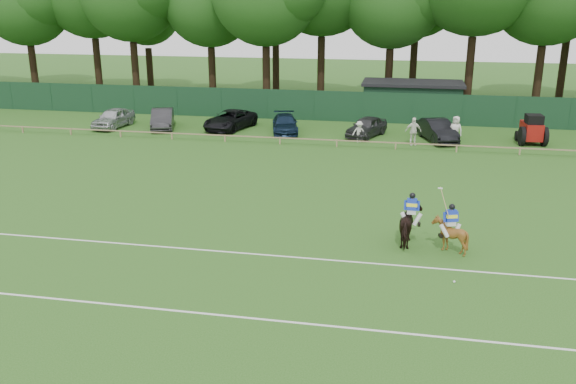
% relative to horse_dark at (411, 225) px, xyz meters
% --- Properties ---
extents(ground, '(160.00, 160.00, 0.00)m').
position_rel_horse_dark_xyz_m(ground, '(-6.01, -1.26, -0.85)').
color(ground, '#1E4C14').
rests_on(ground, ground).
extents(horse_dark, '(0.95, 2.03, 1.70)m').
position_rel_horse_dark_xyz_m(horse_dark, '(0.00, 0.00, 0.00)').
color(horse_dark, black).
rests_on(horse_dark, ground).
extents(horse_chestnut, '(1.49, 1.58, 1.42)m').
position_rel_horse_dark_xyz_m(horse_chestnut, '(1.55, -0.46, -0.14)').
color(horse_chestnut, brown).
rests_on(horse_chestnut, ground).
extents(sedan_silver, '(2.14, 4.58, 1.52)m').
position_rel_horse_dark_xyz_m(sedan_silver, '(-23.08, 19.86, -0.09)').
color(sedan_silver, '#B5B7BB').
rests_on(sedan_silver, ground).
extents(sedan_grey, '(3.03, 4.89, 1.52)m').
position_rel_horse_dark_xyz_m(sedan_grey, '(-19.15, 20.27, -0.09)').
color(sedan_grey, '#2B2B2D').
rests_on(sedan_grey, ground).
extents(suv_black, '(3.66, 5.66, 1.45)m').
position_rel_horse_dark_xyz_m(suv_black, '(-13.86, 21.01, -0.12)').
color(suv_black, black).
rests_on(suv_black, ground).
extents(sedan_navy, '(2.86, 4.88, 1.33)m').
position_rel_horse_dark_xyz_m(sedan_navy, '(-9.42, 20.60, -0.19)').
color(sedan_navy, '#101F34').
rests_on(sedan_navy, ground).
extents(hatch_grey, '(3.23, 4.60, 1.45)m').
position_rel_horse_dark_xyz_m(hatch_grey, '(-3.24, 20.41, -0.12)').
color(hatch_grey, '#333336').
rests_on(hatch_grey, ground).
extents(estate_black, '(3.04, 4.92, 1.53)m').
position_rel_horse_dark_xyz_m(estate_black, '(1.83, 19.94, -0.08)').
color(estate_black, black).
rests_on(estate_black, ground).
extents(spectator_left, '(1.10, 0.85, 1.50)m').
position_rel_horse_dark_xyz_m(spectator_left, '(-3.63, 18.43, -0.10)').
color(spectator_left, beige).
rests_on(spectator_left, ground).
extents(spectator_mid, '(1.22, 0.74, 1.94)m').
position_rel_horse_dark_xyz_m(spectator_mid, '(0.12, 18.26, 0.12)').
color(spectator_mid, white).
rests_on(spectator_mid, ground).
extents(spectator_right, '(1.14, 0.98, 1.97)m').
position_rel_horse_dark_xyz_m(spectator_right, '(3.02, 19.17, 0.13)').
color(spectator_right, silver).
rests_on(spectator_right, ground).
extents(rider_dark, '(0.94, 0.38, 1.41)m').
position_rel_horse_dark_xyz_m(rider_dark, '(-0.00, -0.01, 0.75)').
color(rider_dark, silver).
rests_on(rider_dark, ground).
extents(rider_chestnut, '(0.98, 0.53, 2.05)m').
position_rel_horse_dark_xyz_m(rider_chestnut, '(1.56, -0.47, 0.54)').
color(rider_chestnut, silver).
rests_on(rider_chestnut, ground).
extents(polo_ball, '(0.09, 0.09, 0.09)m').
position_rel_horse_dark_xyz_m(polo_ball, '(1.61, -3.38, -0.80)').
color(polo_ball, silver).
rests_on(polo_ball, ground).
extents(pitch_lines, '(60.00, 5.10, 0.01)m').
position_rel_horse_dark_xyz_m(pitch_lines, '(-6.01, -4.76, -0.84)').
color(pitch_lines, silver).
rests_on(pitch_lines, ground).
extents(pitch_rail, '(62.10, 0.10, 0.50)m').
position_rel_horse_dark_xyz_m(pitch_rail, '(-6.01, 16.74, -0.40)').
color(pitch_rail, '#997F5B').
rests_on(pitch_rail, ground).
extents(perimeter_fence, '(92.08, 0.08, 2.50)m').
position_rel_horse_dark_xyz_m(perimeter_fence, '(-6.01, 25.74, 0.40)').
color(perimeter_fence, '#14351E').
rests_on(perimeter_fence, ground).
extents(utility_shed, '(8.40, 4.40, 3.04)m').
position_rel_horse_dark_xyz_m(utility_shed, '(-0.01, 28.74, 0.69)').
color(utility_shed, '#14331E').
rests_on(utility_shed, ground).
extents(tree_row, '(96.00, 12.00, 21.00)m').
position_rel_horse_dark_xyz_m(tree_row, '(-4.01, 33.74, -0.85)').
color(tree_row, '#26561C').
rests_on(tree_row, ground).
extents(tractor, '(1.87, 2.65, 2.13)m').
position_rel_horse_dark_xyz_m(tractor, '(8.24, 20.10, 0.16)').
color(tractor, maroon).
rests_on(tractor, ground).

